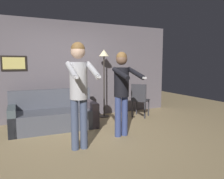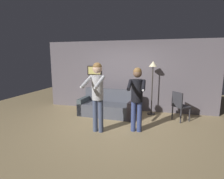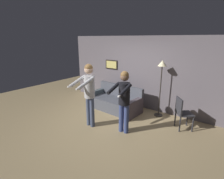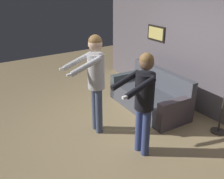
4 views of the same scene
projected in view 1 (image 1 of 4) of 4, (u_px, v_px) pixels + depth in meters
ground_plane at (95, 140)px, 4.25m from camera, size 12.00×12.00×0.00m
back_wall_assembly at (66, 70)px, 5.84m from camera, size 6.40×0.09×2.60m
couch at (54, 116)px, 5.02m from camera, size 1.94×0.95×0.87m
torchiere_lamp at (104, 64)px, 5.93m from camera, size 0.28×0.28×1.86m
person_standing_left at (79, 84)px, 3.68m from camera, size 0.46×0.76×1.85m
person_standing_right at (122, 86)px, 4.38m from camera, size 0.45×0.71×1.72m
dining_chair_distant at (140, 98)px, 6.00m from camera, size 0.59×0.59×0.93m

